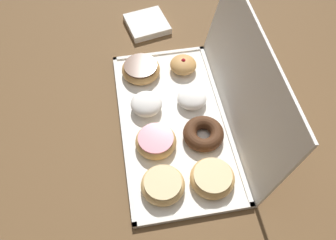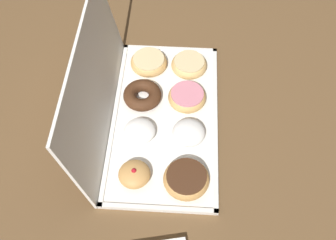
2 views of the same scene
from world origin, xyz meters
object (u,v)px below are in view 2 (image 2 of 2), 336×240
at_px(donut_box, 165,119).
at_px(jelly_filled_donut_4, 134,174).
at_px(powdered_filled_donut_5, 140,131).
at_px(chocolate_cake_ring_donut_6, 142,95).
at_px(pink_frosted_donut_2, 187,97).
at_px(glazed_ring_donut_3, 189,65).
at_px(powdered_filled_donut_1, 189,133).
at_px(chocolate_frosted_donut_0, 186,179).
at_px(glazed_ring_donut_7, 149,62).

xyz_separation_m(donut_box, jelly_filled_donut_4, (-0.20, 0.07, 0.03)).
xyz_separation_m(powdered_filled_donut_5, chocolate_cake_ring_donut_6, (0.13, 0.01, -0.00)).
height_order(pink_frosted_donut_2, glazed_ring_donut_3, pink_frosted_donut_2).
distance_m(donut_box, powdered_filled_donut_1, 0.10).
height_order(glazed_ring_donut_3, powdered_filled_donut_5, powdered_filled_donut_5).
distance_m(chocolate_frosted_donut_0, glazed_ring_donut_7, 0.42).
distance_m(pink_frosted_donut_2, jelly_filled_donut_4, 0.29).
height_order(powdered_filled_donut_5, glazed_ring_donut_7, powdered_filled_donut_5).
relative_size(jelly_filled_donut_4, chocolate_cake_ring_donut_6, 0.74).
bearing_deg(powdered_filled_donut_5, jelly_filled_donut_4, 179.71).
relative_size(powdered_filled_donut_5, chocolate_cake_ring_donut_6, 0.77).
xyz_separation_m(glazed_ring_donut_3, powdered_filled_donut_5, (-0.26, 0.13, 0.00)).
height_order(powdered_filled_donut_1, glazed_ring_donut_7, powdered_filled_donut_1).
xyz_separation_m(chocolate_frosted_donut_0, chocolate_cake_ring_donut_6, (0.27, 0.14, -0.00)).
bearing_deg(powdered_filled_donut_5, glazed_ring_donut_3, -26.66).
bearing_deg(donut_box, chocolate_frosted_donut_0, -161.34).
distance_m(powdered_filled_donut_1, glazed_ring_donut_7, 0.29).
bearing_deg(pink_frosted_donut_2, donut_box, 136.94).
height_order(powdered_filled_donut_5, chocolate_cake_ring_donut_6, powdered_filled_donut_5).
relative_size(chocolate_frosted_donut_0, powdered_filled_donut_5, 1.37).
xyz_separation_m(chocolate_frosted_donut_0, jelly_filled_donut_4, (0.01, 0.14, 0.00)).
relative_size(glazed_ring_donut_3, glazed_ring_donut_7, 0.97).
height_order(jelly_filled_donut_4, powdered_filled_donut_5, jelly_filled_donut_4).
relative_size(chocolate_frosted_donut_0, glazed_ring_donut_7, 1.04).
bearing_deg(pink_frosted_donut_2, glazed_ring_donut_7, 43.34).
xyz_separation_m(powdered_filled_donut_5, glazed_ring_donut_7, (0.26, -0.00, -0.00)).
distance_m(jelly_filled_donut_4, chocolate_cake_ring_donut_6, 0.26).
distance_m(glazed_ring_donut_3, glazed_ring_donut_7, 0.13).
bearing_deg(glazed_ring_donut_7, chocolate_frosted_donut_0, -161.84).
bearing_deg(powdered_filled_donut_1, chocolate_frosted_donut_0, 179.20).
bearing_deg(glazed_ring_donut_7, powdered_filled_donut_1, -152.81).
bearing_deg(jelly_filled_donut_4, glazed_ring_donut_7, -0.46).
bearing_deg(chocolate_frosted_donut_0, glazed_ring_donut_3, 0.64).
height_order(pink_frosted_donut_2, powdered_filled_donut_5, powdered_filled_donut_5).
relative_size(glazed_ring_donut_3, chocolate_cake_ring_donut_6, 0.99).
distance_m(powdered_filled_donut_1, glazed_ring_donut_3, 0.26).
bearing_deg(powdered_filled_donut_1, glazed_ring_donut_3, 1.44).
xyz_separation_m(pink_frosted_donut_2, powdered_filled_donut_5, (-0.13, 0.13, 0.00)).
relative_size(donut_box, pink_frosted_donut_2, 5.05).
height_order(donut_box, jelly_filled_donut_4, jelly_filled_donut_4).
xyz_separation_m(chocolate_frosted_donut_0, powdered_filled_donut_1, (0.14, -0.00, 0.00)).
distance_m(powdered_filled_donut_5, glazed_ring_donut_7, 0.26).
distance_m(pink_frosted_donut_2, powdered_filled_donut_5, 0.18).
distance_m(chocolate_frosted_donut_0, powdered_filled_donut_5, 0.19).
height_order(chocolate_cake_ring_donut_6, glazed_ring_donut_7, chocolate_cake_ring_donut_6).
height_order(glazed_ring_donut_3, glazed_ring_donut_7, same).
bearing_deg(chocolate_cake_ring_donut_6, glazed_ring_donut_7, -3.31).
xyz_separation_m(chocolate_frosted_donut_0, glazed_ring_donut_3, (0.40, 0.00, -0.00)).
height_order(donut_box, pink_frosted_donut_2, pink_frosted_donut_2).
bearing_deg(powdered_filled_donut_1, pink_frosted_donut_2, 3.81).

